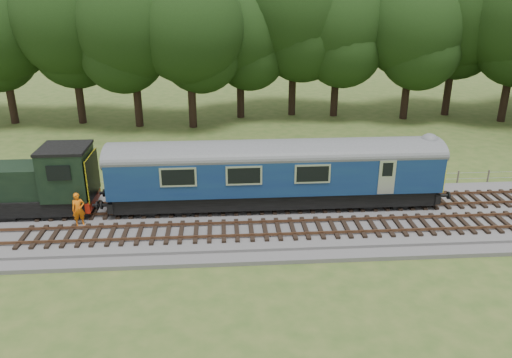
{
  "coord_description": "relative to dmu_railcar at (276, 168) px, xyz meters",
  "views": [
    {
      "loc": [
        -6.93,
        -24.18,
        11.98
      ],
      "look_at": [
        -5.14,
        1.4,
        2.0
      ],
      "focal_mm": 35.0,
      "sensor_mm": 36.0,
      "label": 1
    }
  ],
  "objects": [
    {
      "name": "ballast",
      "position": [
        4.05,
        -1.4,
        -2.43
      ],
      "size": [
        70.0,
        7.0,
        0.35
      ],
      "primitive_type": "cube",
      "color": "#4C4C4F",
      "rests_on": "ground"
    },
    {
      "name": "track_north",
      "position": [
        4.05,
        -0.0,
        -2.19
      ],
      "size": [
        67.2,
        2.4,
        0.21
      ],
      "color": "black",
      "rests_on": "ballast"
    },
    {
      "name": "dmu_railcar",
      "position": [
        0.0,
        0.0,
        0.0
      ],
      "size": [
        18.05,
        2.86,
        3.88
      ],
      "color": "black",
      "rests_on": "ground"
    },
    {
      "name": "shunter_loco",
      "position": [
        -13.93,
        0.0,
        -0.63
      ],
      "size": [
        8.92,
        2.6,
        3.38
      ],
      "color": "black",
      "rests_on": "ground"
    },
    {
      "name": "ground",
      "position": [
        4.05,
        -1.4,
        -2.61
      ],
      "size": [
        120.0,
        120.0,
        0.0
      ],
      "primitive_type": "plane",
      "color": "#37561F",
      "rests_on": "ground"
    },
    {
      "name": "fence",
      "position": [
        4.05,
        3.1,
        -2.61
      ],
      "size": [
        64.0,
        0.12,
        1.0
      ],
      "primitive_type": null,
      "color": "#6B6054",
      "rests_on": "ground"
    },
    {
      "name": "track_south",
      "position": [
        4.05,
        -3.0,
        -2.19
      ],
      "size": [
        67.2,
        2.4,
        0.21
      ],
      "color": "black",
      "rests_on": "ballast"
    },
    {
      "name": "tree_line",
      "position": [
        4.05,
        20.6,
        -2.61
      ],
      "size": [
        70.0,
        8.0,
        18.0
      ],
      "primitive_type": null,
      "color": "black",
      "rests_on": "ground"
    },
    {
      "name": "worker",
      "position": [
        -10.37,
        -1.68,
        -1.37
      ],
      "size": [
        0.76,
        0.64,
        1.77
      ],
      "primitive_type": "imported",
      "rotation": [
        0.0,
        0.0,
        0.4
      ],
      "color": "orange",
      "rests_on": "ballast"
    }
  ]
}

